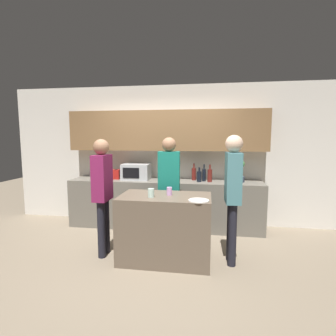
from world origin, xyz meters
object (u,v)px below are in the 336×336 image
bottle_1 (199,176)px  cup_1 (151,193)px  potted_plant (241,171)px  bottle_2 (204,175)px  bottle_0 (194,174)px  cup_0 (169,191)px  bottle_3 (210,175)px  person_left (233,188)px  person_center (102,187)px  plate_on_island (199,201)px  microwave (136,172)px  person_right (169,180)px  toaster (114,174)px

bottle_1 → cup_1: bottle_1 is taller
potted_plant → bottle_2: 0.66m
bottle_0 → cup_0: bottle_0 is taller
bottle_3 → person_left: person_left is taller
cup_1 → person_center: bearing=170.1°
bottle_3 → bottle_1: bearing=-174.9°
bottle_1 → plate_on_island: 1.52m
cup_1 → person_left: 1.08m
microwave → potted_plant: size_ratio=1.32×
potted_plant → person_center: (-2.05, -1.36, -0.09)m
person_left → person_right: 1.11m
cup_0 → person_center: bearing=-178.0°
toaster → bottle_0: size_ratio=0.82×
microwave → bottle_2: 1.29m
cup_1 → bottle_2: bearing=65.9°
bottle_1 → bottle_3: bearing=5.1°
toaster → plate_on_island: toaster is taller
bottle_2 → cup_1: bottle_2 is taller
bottle_2 → cup_0: 1.40m
bottle_1 → bottle_3: (0.19, 0.02, 0.02)m
bottle_0 → plate_on_island: bottle_0 is taller
bottle_2 → bottle_3: bottle_3 is taller
microwave → toaster: microwave is taller
cup_1 → person_right: 0.76m
bottle_0 → bottle_1: (0.11, -0.17, -0.02)m
potted_plant → person_right: person_right is taller
bottle_0 → person_right: (-0.35, -0.83, -0.00)m
bottle_3 → plate_on_island: bearing=-95.1°
cup_1 → person_center: person_center is taller
bottle_3 → person_left: size_ratio=0.18×
bottle_3 → cup_0: size_ratio=2.86×
bottle_1 → bottle_2: size_ratio=0.85×
bottle_0 → cup_1: (-0.48, -1.57, -0.05)m
plate_on_island → cup_1: (-0.63, 0.12, 0.05)m
plate_on_island → bottle_3: bearing=84.9°
bottle_3 → microwave: bearing=177.4°
cup_0 → cup_1: cup_1 is taller
bottle_0 → bottle_3: size_ratio=1.00×
toaster → potted_plant: size_ratio=0.66×
toaster → cup_1: toaster is taller
person_center → person_left: bearing=91.2°
cup_0 → bottle_3: bearing=66.4°
person_right → cup_0: bearing=95.3°
bottle_1 → bottle_3: bottle_3 is taller
microwave → bottle_1: microwave is taller
potted_plant → bottle_2: (-0.66, 0.01, -0.08)m
microwave → cup_1: bearing=-67.4°
potted_plant → person_left: person_left is taller
microwave → potted_plant: bearing=0.0°
cup_1 → person_right: size_ratio=0.07×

